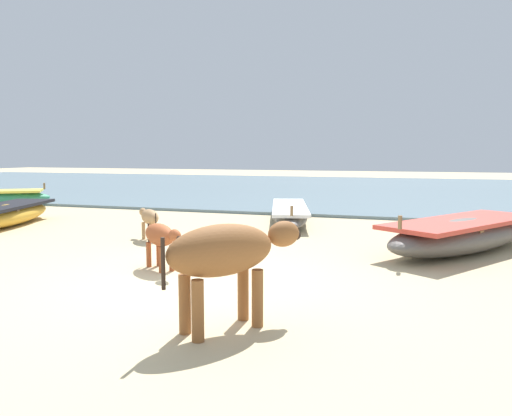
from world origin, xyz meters
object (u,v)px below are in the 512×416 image
object	(u,v)px
fishing_boat_5	(6,214)
fishing_boat_1	(290,213)
calf_near_tan	(149,218)
calf_far_rust	(161,237)
cow_adult_brown	(227,254)
fishing_boat_2	(463,234)

from	to	relation	value
fishing_boat_5	fishing_boat_1	bearing A→B (deg)	96.28
fishing_boat_5	calf_near_tan	size ratio (longest dim) A/B	4.53
fishing_boat_1	calf_near_tan	bearing A→B (deg)	-46.82
fishing_boat_5	calf_far_rust	bearing A→B (deg)	47.11
fishing_boat_1	fishing_boat_5	distance (m)	6.54
fishing_boat_1	calf_far_rust	bearing A→B (deg)	-21.58
fishing_boat_5	calf_near_tan	world-z (taller)	fishing_boat_5
cow_adult_brown	calf_far_rust	xyz separation A→B (m)	(-1.78, 1.93, -0.25)
cow_adult_brown	fishing_boat_2	bearing A→B (deg)	8.54
fishing_boat_1	calf_near_tan	xyz separation A→B (m)	(-1.93, -3.20, 0.21)
fishing_boat_2	cow_adult_brown	world-z (taller)	cow_adult_brown
fishing_boat_5	calf_near_tan	xyz separation A→B (m)	(4.08, -0.61, 0.16)
fishing_boat_2	calf_near_tan	size ratio (longest dim) A/B	4.84
fishing_boat_2	fishing_boat_5	xyz separation A→B (m)	(-9.65, -0.06, -0.03)
fishing_boat_2	calf_far_rust	distance (m)	5.00
fishing_boat_2	calf_far_rust	xyz separation A→B (m)	(-4.18, -2.72, 0.17)
fishing_boat_1	cow_adult_brown	distance (m)	7.29
calf_far_rust	fishing_boat_1	bearing A→B (deg)	119.98
fishing_boat_2	fishing_boat_5	bearing A→B (deg)	-56.14
cow_adult_brown	calf_far_rust	bearing A→B (deg)	78.56
calf_near_tan	calf_far_rust	xyz separation A→B (m)	(1.39, -2.05, 0.04)
cow_adult_brown	calf_near_tan	world-z (taller)	cow_adult_brown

